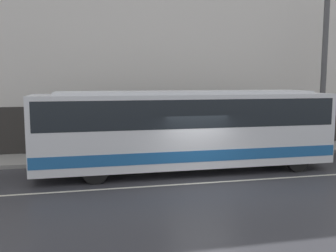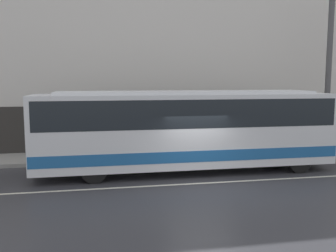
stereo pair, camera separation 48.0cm
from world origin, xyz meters
TOP-DOWN VIEW (x-y plane):
  - ground_plane at (0.00, 0.00)m, footprint 60.00×60.00m
  - sidewalk at (0.00, 5.34)m, footprint 60.00×2.68m
  - building_facade at (0.00, 6.82)m, footprint 60.00×0.35m
  - lane_stripe at (0.00, 0.00)m, footprint 54.00×0.14m
  - transit_bus at (-0.11, 1.91)m, footprint 12.49×2.54m
  - utility_pole_near at (8.29, 4.68)m, footprint 0.29×0.29m

SIDE VIEW (x-z plane):
  - ground_plane at x=0.00m, z-range 0.00..0.00m
  - lane_stripe at x=0.00m, z-range 0.00..0.01m
  - sidewalk at x=0.00m, z-range 0.00..0.18m
  - transit_bus at x=-0.11m, z-range 0.22..3.65m
  - utility_pole_near at x=8.29m, z-range 0.18..8.77m
  - building_facade at x=0.00m, z-range -0.18..10.02m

